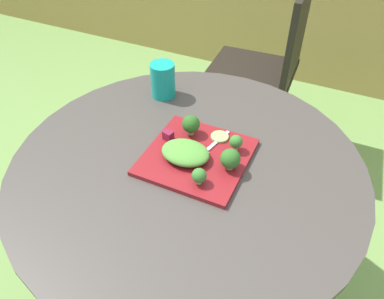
% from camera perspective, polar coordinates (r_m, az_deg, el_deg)
% --- Properties ---
extents(ground_plane, '(12.00, 12.00, 0.00)m').
position_cam_1_polar(ground_plane, '(1.63, -0.50, -20.71)').
color(ground_plane, '#70994C').
extents(patio_table, '(0.99, 0.99, 0.73)m').
position_cam_1_polar(patio_table, '(1.22, -0.64, -9.86)').
color(patio_table, '#423D38').
rests_on(patio_table, ground_plane).
extents(patio_chair, '(0.46, 0.46, 0.90)m').
position_cam_1_polar(patio_chair, '(1.98, 11.78, 13.17)').
color(patio_chair, black).
rests_on(patio_chair, ground_plane).
extents(salad_plate, '(0.28, 0.28, 0.01)m').
position_cam_1_polar(salad_plate, '(1.05, 0.73, -1.11)').
color(salad_plate, maroon).
rests_on(salad_plate, patio_table).
extents(drinking_glass, '(0.08, 0.08, 0.12)m').
position_cam_1_polar(drinking_glass, '(1.28, -4.45, 10.27)').
color(drinking_glass, '#149989').
rests_on(drinking_glass, patio_table).
extents(fork, '(0.05, 0.15, 0.00)m').
position_cam_1_polar(fork, '(1.06, 2.74, 0.26)').
color(fork, silver).
rests_on(fork, salad_plate).
extents(lettuce_mound, '(0.14, 0.11, 0.04)m').
position_cam_1_polar(lettuce_mound, '(1.02, -0.97, -0.41)').
color(lettuce_mound, '#519338').
rests_on(lettuce_mound, salad_plate).
extents(broccoli_floret_0, '(0.05, 0.05, 0.06)m').
position_cam_1_polar(broccoli_floret_0, '(0.99, 5.88, -1.43)').
color(broccoli_floret_0, '#99B770').
rests_on(broccoli_floret_0, salad_plate).
extents(broccoli_floret_1, '(0.05, 0.05, 0.06)m').
position_cam_1_polar(broccoli_floret_1, '(1.09, -0.17, 3.88)').
color(broccoli_floret_1, '#99B770').
rests_on(broccoli_floret_1, salad_plate).
extents(broccoli_floret_2, '(0.04, 0.04, 0.05)m').
position_cam_1_polar(broccoli_floret_2, '(1.04, 6.73, 1.15)').
color(broccoli_floret_2, '#99B770').
rests_on(broccoli_floret_2, salad_plate).
extents(broccoli_floret_3, '(0.04, 0.04, 0.05)m').
position_cam_1_polar(broccoli_floret_3, '(0.95, 1.10, -4.02)').
color(broccoli_floret_3, '#99B770').
rests_on(broccoli_floret_3, salad_plate).
extents(cucumber_slice_0, '(0.05, 0.05, 0.01)m').
position_cam_1_polar(cucumber_slice_0, '(1.10, 4.24, 1.94)').
color(cucumber_slice_0, '#8EB766').
rests_on(cucumber_slice_0, salad_plate).
extents(beet_chunk_0, '(0.03, 0.03, 0.03)m').
position_cam_1_polar(beet_chunk_0, '(1.09, -3.65, 2.16)').
color(beet_chunk_0, maroon).
rests_on(beet_chunk_0, salad_plate).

